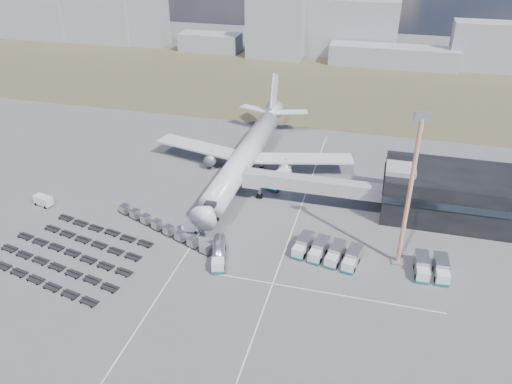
# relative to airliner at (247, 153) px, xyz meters

# --- Properties ---
(ground) EXTENTS (420.00, 420.00, 0.00)m
(ground) POSITION_rel_airliner_xyz_m (0.00, -32.38, -5.29)
(ground) COLOR #565659
(ground) RESTS_ON ground
(grass_strip) EXTENTS (420.00, 90.00, 0.01)m
(grass_strip) POSITION_rel_airliner_xyz_m (0.00, 77.62, -5.29)
(grass_strip) COLOR #4C422D
(grass_strip) RESTS_ON ground
(lane_markings) EXTENTS (47.12, 110.00, 0.01)m
(lane_markings) POSITION_rel_airliner_xyz_m (9.77, -29.38, -5.29)
(lane_markings) COLOR silver
(lane_markings) RESTS_ON ground
(terminal) EXTENTS (30.40, 16.40, 11.00)m
(terminal) POSITION_rel_airliner_xyz_m (47.77, -8.41, -0.04)
(terminal) COLOR black
(terminal) RESTS_ON ground
(jet_bridge) EXTENTS (30.30, 3.80, 7.05)m
(jet_bridge) POSITION_rel_airliner_xyz_m (15.90, -11.95, -0.24)
(jet_bridge) COLOR #939399
(jet_bridge) RESTS_ON ground
(airliner) EXTENTS (51.59, 64.53, 17.62)m
(airliner) POSITION_rel_airliner_xyz_m (0.00, 0.00, 0.00)
(airliner) COLOR silver
(airliner) RESTS_ON ground
(skyline) EXTENTS (321.98, 27.10, 25.94)m
(skyline) POSITION_rel_airliner_xyz_m (-20.21, 117.47, 4.71)
(skyline) COLOR #92939F
(skyline) RESTS_ON ground
(fuel_tanker) EXTENTS (4.84, 9.48, 2.97)m
(fuel_tanker) POSITION_rel_airliner_xyz_m (4.66, -36.21, -3.81)
(fuel_tanker) COLOR silver
(fuel_tanker) RESTS_ON ground
(pushback_tug) EXTENTS (3.80, 2.71, 1.53)m
(pushback_tug) POSITION_rel_airliner_xyz_m (-4.00, -28.62, -4.53)
(pushback_tug) COLOR silver
(pushback_tug) RESTS_ON ground
(utility_van) EXTENTS (4.67, 2.95, 2.30)m
(utility_van) POSITION_rel_airliner_xyz_m (-39.18, -27.39, -4.14)
(utility_van) COLOR silver
(utility_van) RESTS_ON ground
(catering_truck) EXTENTS (4.91, 7.51, 3.20)m
(catering_truck) POSITION_rel_airliner_xyz_m (9.24, -5.33, -3.66)
(catering_truck) COLOR silver
(catering_truck) RESTS_ON ground
(service_trucks_near) EXTENTS (12.92, 8.67, 2.65)m
(service_trucks_near) POSITION_rel_airliner_xyz_m (24.06, -30.41, -3.85)
(service_trucks_near) COLOR silver
(service_trucks_near) RESTS_ON ground
(service_trucks_far) EXTENTS (5.99, 7.06, 2.73)m
(service_trucks_far) POSITION_rel_airliner_xyz_m (42.74, -30.44, -3.81)
(service_trucks_far) COLOR silver
(service_trucks_far) RESTS_ON ground
(uld_row) EXTENTS (24.91, 11.73, 1.78)m
(uld_row) POSITION_rel_airliner_xyz_m (-9.34, -30.31, -4.23)
(uld_row) COLOR black
(uld_row) RESTS_ON ground
(baggage_dollies) EXTENTS (30.70, 24.30, 0.75)m
(baggage_dollies) POSITION_rel_airliner_xyz_m (-22.87, -42.28, -4.92)
(baggage_dollies) COLOR black
(baggage_dollies) RESTS_ON ground
(floodlight_mast) EXTENTS (2.80, 2.26, 29.32)m
(floodlight_mast) POSITION_rel_airliner_xyz_m (37.01, -28.37, 9.40)
(floodlight_mast) COLOR #CB4A20
(floodlight_mast) RESTS_ON ground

